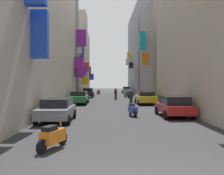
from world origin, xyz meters
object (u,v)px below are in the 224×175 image
parked_car_yellow (145,97)px  scooter_green (127,95)px  parked_car_red (174,106)px  scooter_blue (133,110)px  scooter_silver (129,94)px  traffic_light_near_corner (76,79)px  parked_car_grey (57,109)px  parked_car_green (79,97)px  parked_car_silver (126,90)px  scooter_red (99,92)px  parked_car_black (88,92)px  scooter_orange (53,136)px  pedestrian_crossing (116,94)px  pedestrian_near_left (131,98)px

parked_car_yellow → scooter_green: parked_car_yellow is taller
parked_car_red → scooter_blue: size_ratio=2.30×
scooter_silver → traffic_light_near_corner: traffic_light_near_corner is taller
parked_car_grey → scooter_green: parked_car_grey is taller
parked_car_grey → parked_car_yellow: parked_car_yellow is taller
parked_car_red → parked_car_green: (-7.64, 10.44, -0.00)m
parked_car_green → scooter_silver: 16.62m
parked_car_silver → scooter_blue: parked_car_silver is taller
scooter_blue → scooter_red: size_ratio=1.01×
parked_car_black → scooter_orange: size_ratio=2.63×
parked_car_red → parked_car_silver: parked_car_silver is taller
parked_car_grey → parked_car_red: parked_car_red is taller
parked_car_silver → pedestrian_crossing: bearing=-98.6°
scooter_red → scooter_blue: bearing=-84.3°
parked_car_grey → scooter_blue: size_ratio=2.24×
parked_car_yellow → scooter_green: bearing=94.9°
traffic_light_near_corner → parked_car_silver: bearing=71.5°
parked_car_red → parked_car_black: 24.25m
scooter_silver → parked_car_green: bearing=-114.8°
parked_car_red → parked_car_green: 12.94m
traffic_light_near_corner → scooter_orange: bearing=-85.4°
scooter_silver → pedestrian_near_left: bearing=-94.9°
scooter_red → traffic_light_near_corner: 19.42m
parked_car_black → pedestrian_crossing: size_ratio=2.74×
parked_car_green → pedestrian_crossing: (4.36, 7.65, 0.05)m
parked_car_green → parked_car_black: (0.12, 12.61, 0.03)m
scooter_orange → parked_car_yellow: bearing=71.2°
parked_car_black → scooter_green: size_ratio=2.62×
scooter_orange → parked_car_grey: bearing=99.7°
scooter_orange → scooter_silver: 34.29m
parked_car_red → scooter_red: bearing=100.3°
parked_car_yellow → scooter_silver: (-0.29, 15.52, -0.28)m
scooter_green → scooter_red: same height
parked_car_red → pedestrian_crossing: (-3.27, 18.09, 0.05)m
parked_car_black → scooter_silver: (6.87, 2.48, -0.32)m
parked_car_grey → pedestrian_crossing: size_ratio=2.45×
scooter_green → pedestrian_near_left: bearing=-93.2°
parked_car_green → traffic_light_near_corner: bearing=100.8°
scooter_red → pedestrian_crossing: 15.77m
parked_car_grey → parked_car_silver: bearing=79.5°
parked_car_red → scooter_green: (-1.38, 21.91, -0.29)m
parked_car_grey → scooter_orange: parked_car_grey is taller
pedestrian_crossing → traffic_light_near_corner: size_ratio=0.39×
scooter_blue → pedestrian_near_left: bearing=85.1°
parked_car_red → scooter_green: size_ratio=2.39×
parked_car_black → traffic_light_near_corner: traffic_light_near_corner is taller
parked_car_red → parked_car_green: parked_car_red is taller
parked_car_grey → scooter_silver: 28.27m
scooter_silver → pedestrian_crossing: bearing=-109.4°
parked_car_silver → scooter_red: (-6.09, -5.93, -0.31)m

